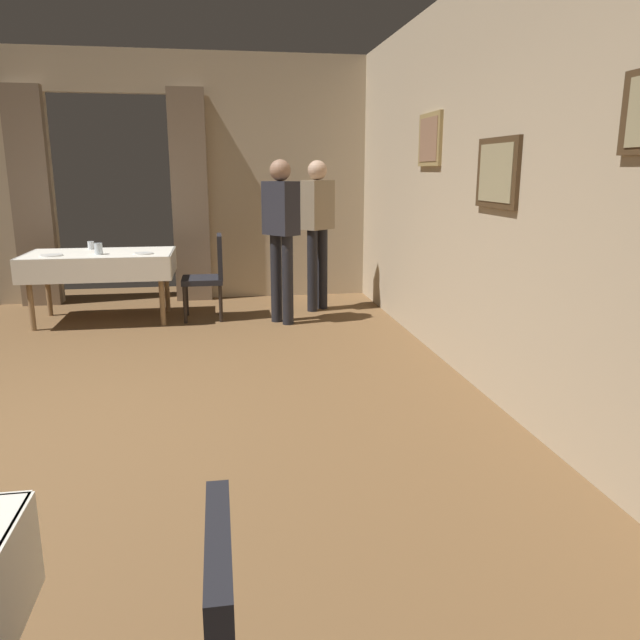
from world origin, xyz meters
TOP-DOWN VIEW (x-y plane):
  - ground at (0.00, 0.00)m, footprint 10.08×10.08m
  - wall_right at (3.20, 0.00)m, footprint 0.16×8.40m
  - wall_back at (0.00, 4.18)m, footprint 6.40×0.27m
  - dining_table_mid at (-0.02, 3.07)m, footprint 1.54×0.92m
  - chair_mid_right at (1.14, 2.98)m, footprint 0.44×0.44m
  - plate_mid_a at (-0.46, 2.88)m, footprint 0.22×0.22m
  - plate_mid_b at (0.46, 2.88)m, footprint 0.20×0.20m
  - glass_mid_c at (-0.16, 3.37)m, footprint 0.07×0.07m
  - glass_mid_d at (-0.00, 2.91)m, footprint 0.08×0.08m
  - person_waiter_by_doorway at (1.90, 2.65)m, footprint 0.39×0.42m
  - person_diner_standing_aside at (2.38, 3.22)m, footprint 0.42×0.40m

SIDE VIEW (x-z plane):
  - ground at x=0.00m, z-range 0.00..0.00m
  - chair_mid_right at x=1.14m, z-range 0.05..0.98m
  - dining_table_mid at x=-0.02m, z-range 0.29..1.04m
  - plate_mid_a at x=-0.46m, z-range 0.75..0.76m
  - plate_mid_b at x=0.46m, z-range 0.75..0.76m
  - glass_mid_c at x=-0.16m, z-range 0.75..0.84m
  - glass_mid_d at x=0.00m, z-range 0.75..0.87m
  - person_waiter_by_doorway at x=1.90m, z-range 0.16..1.88m
  - person_diner_standing_aside at x=2.38m, z-range 0.16..1.88m
  - wall_right at x=3.20m, z-range 0.00..3.00m
  - wall_back at x=0.00m, z-range 0.02..3.02m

